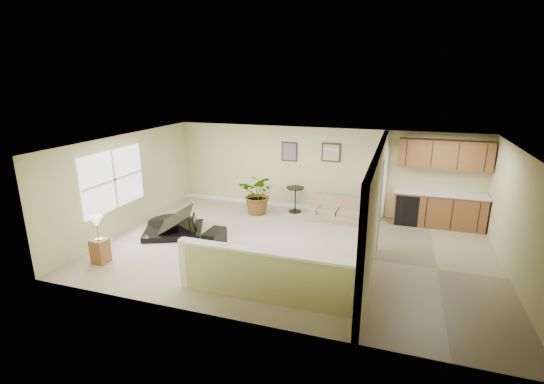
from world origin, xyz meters
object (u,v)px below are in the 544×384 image
(piano, at_px, (174,211))
(piano_bench, at_px, (214,239))
(palm_plant, at_px, (259,194))
(small_plant, at_px, (366,214))
(loveseat, at_px, (338,209))
(accent_table, at_px, (295,196))
(lamp_stand, at_px, (99,243))

(piano, distance_m, piano_bench, 1.63)
(piano, distance_m, palm_plant, 2.57)
(piano_bench, distance_m, small_plant, 4.38)
(piano, relative_size, loveseat, 1.37)
(piano_bench, relative_size, small_plant, 1.29)
(small_plant, bearing_deg, palm_plant, -174.36)
(piano_bench, height_order, palm_plant, palm_plant)
(piano_bench, bearing_deg, small_plant, 42.68)
(palm_plant, relative_size, small_plant, 2.33)
(accent_table, bearing_deg, loveseat, -11.39)
(lamp_stand, bearing_deg, accent_table, 55.56)
(piano_bench, distance_m, palm_plant, 2.69)
(piano_bench, height_order, small_plant, small_plant)
(loveseat, height_order, lamp_stand, lamp_stand)
(small_plant, bearing_deg, lamp_stand, -139.97)
(loveseat, distance_m, accent_table, 1.37)
(piano, relative_size, palm_plant, 1.70)
(piano_bench, relative_size, lamp_stand, 0.63)
(piano, distance_m, accent_table, 3.58)
(lamp_stand, bearing_deg, piano_bench, 35.35)
(piano_bench, bearing_deg, accent_table, 70.45)
(piano_bench, relative_size, loveseat, 0.45)
(loveseat, relative_size, accent_table, 1.96)
(palm_plant, height_order, lamp_stand, palm_plant)
(accent_table, xyz_separation_m, lamp_stand, (-3.14, -4.57, -0.04))
(palm_plant, bearing_deg, small_plant, 5.64)
(loveseat, height_order, palm_plant, palm_plant)
(small_plant, height_order, lamp_stand, lamp_stand)
(accent_table, relative_size, small_plant, 1.47)
(piano, distance_m, loveseat, 4.50)
(palm_plant, distance_m, lamp_stand, 4.63)
(accent_table, bearing_deg, palm_plant, -154.04)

